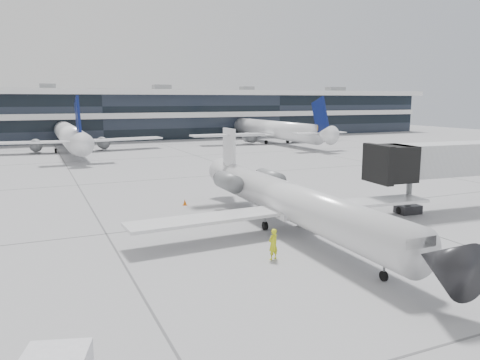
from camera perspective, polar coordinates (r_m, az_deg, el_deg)
name	(u,v)px	position (r m, az deg, el deg)	size (l,w,h in m)	color
ground	(241,219)	(35.69, 0.14, -4.73)	(220.00, 220.00, 0.00)	gray
terminal	(96,117)	(114.44, -17.14, 7.38)	(170.00, 22.00, 10.00)	black
bg_jet_center	(71,151)	(87.17, -19.96, 3.31)	(32.00, 40.00, 9.60)	white
bg_jet_right	(272,143)	(98.47, 3.97, 4.55)	(32.00, 40.00, 9.60)	white
regional_jet	(290,200)	(31.92, 6.17, -2.48)	(22.37, 27.83, 6.44)	silver
jet_bridge	(475,158)	(43.28, 26.69, 2.36)	(17.70, 4.82, 5.68)	#AFB1B4
ramp_worker	(273,244)	(26.68, 4.06, -7.81)	(0.65, 0.43, 1.79)	#D0DA16
baggage_tug	(405,244)	(29.35, 19.48, -7.34)	(1.37, 2.15, 1.31)	white
traffic_cone	(185,202)	(40.38, -6.74, -2.72)	(0.39, 0.39, 0.53)	#E0620B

